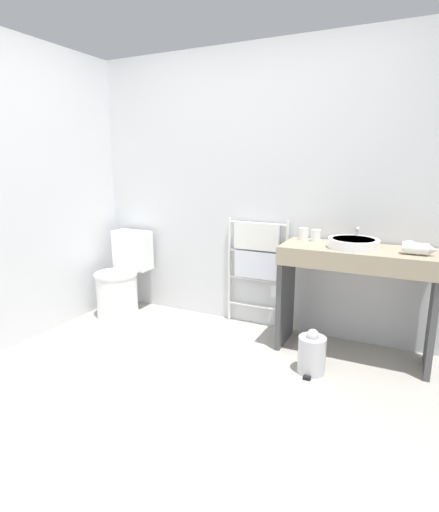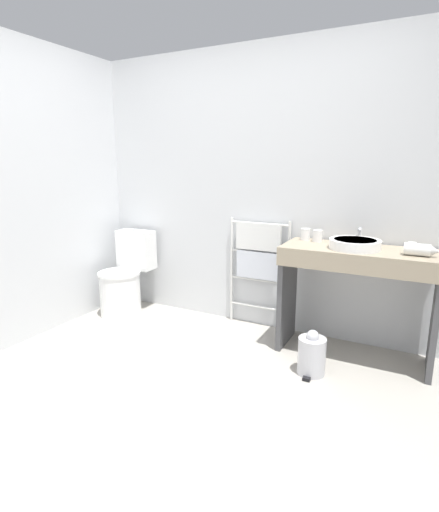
{
  "view_description": "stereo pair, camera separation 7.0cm",
  "coord_description": "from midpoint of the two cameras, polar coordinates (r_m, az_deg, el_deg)",
  "views": [
    {
      "loc": [
        1.25,
        -1.7,
        1.44
      ],
      "look_at": [
        0.07,
        0.73,
        0.81
      ],
      "focal_mm": 28.0,
      "sensor_mm": 36.0,
      "label": 1
    },
    {
      "loc": [
        1.31,
        -1.66,
        1.44
      ],
      "look_at": [
        0.07,
        0.73,
        0.81
      ],
      "focal_mm": 28.0,
      "sensor_mm": 36.0,
      "label": 2
    }
  ],
  "objects": [
    {
      "name": "hair_dryer",
      "position": [
        2.96,
        27.26,
        0.83
      ],
      "size": [
        0.22,
        0.17,
        0.08
      ],
      "color": "white",
      "rests_on": "vanity_counter"
    },
    {
      "name": "vanity_counter",
      "position": [
        3.09,
        19.65,
        -3.63
      ],
      "size": [
        1.09,
        0.46,
        0.84
      ],
      "color": "gray",
      "rests_on": "ground_plane"
    },
    {
      "name": "trash_bin",
      "position": [
        2.93,
        13.72,
        -13.56
      ],
      "size": [
        0.19,
        0.23,
        0.32
      ],
      "color": "silver",
      "rests_on": "ground_plane"
    },
    {
      "name": "towel_radiator",
      "position": [
        3.48,
        6.13,
        0.1
      ],
      "size": [
        0.55,
        0.06,
        0.97
      ],
      "color": "white",
      "rests_on": "ground_plane"
    },
    {
      "name": "sink_basin",
      "position": [
        3.02,
        19.4,
        1.65
      ],
      "size": [
        0.36,
        0.36,
        0.07
      ],
      "color": "white",
      "rests_on": "vanity_counter"
    },
    {
      "name": "wall_back",
      "position": [
        3.53,
        6.13,
        9.13
      ],
      "size": [
        3.29,
        0.12,
        2.39
      ],
      "primitive_type": "cube",
      "color": "silver",
      "rests_on": "ground_plane"
    },
    {
      "name": "toilet",
      "position": [
        3.97,
        -12.85,
        -3.42
      ],
      "size": [
        0.4,
        0.56,
        0.8
      ],
      "color": "white",
      "rests_on": "ground_plane"
    },
    {
      "name": "ground_plane",
      "position": [
        2.56,
        -8.78,
        -21.24
      ],
      "size": [
        12.0,
        12.0,
        0.0
      ],
      "primitive_type": "plane",
      "color": "#A8A399"
    },
    {
      "name": "cup_near_wall",
      "position": [
        3.25,
        12.78,
        3.05
      ],
      "size": [
        0.07,
        0.07,
        0.09
      ],
      "color": "white",
      "rests_on": "vanity_counter"
    },
    {
      "name": "wall_side",
      "position": [
        3.78,
        -22.28,
        8.5
      ],
      "size": [
        0.12,
        2.27,
        2.39
      ],
      "primitive_type": "cube",
      "color": "silver",
      "rests_on": "ground_plane"
    },
    {
      "name": "cup_near_edge",
      "position": [
        3.2,
        14.44,
        2.8
      ],
      "size": [
        0.07,
        0.07,
        0.09
      ],
      "color": "white",
      "rests_on": "vanity_counter"
    },
    {
      "name": "faucet",
      "position": [
        3.2,
        19.98,
        3.04
      ],
      "size": [
        0.02,
        0.1,
        0.12
      ],
      "color": "silver",
      "rests_on": "vanity_counter"
    }
  ]
}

